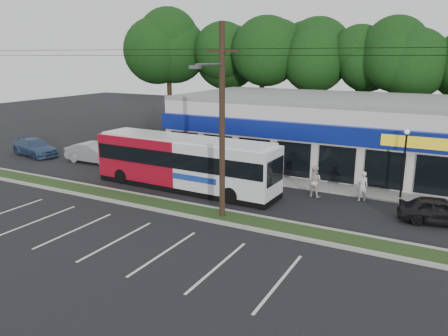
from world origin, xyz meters
TOP-DOWN VIEW (x-y plane):
  - ground at (0.00, 0.00)m, footprint 120.00×120.00m
  - grass_strip at (0.00, 1.00)m, footprint 40.00×1.60m
  - curb_south at (0.00, 0.15)m, footprint 40.00×0.25m
  - curb_north at (0.00, 1.85)m, footprint 40.00×0.25m
  - sidewalk at (5.00, 9.00)m, footprint 32.00×2.20m
  - strip_mall at (5.50, 15.91)m, footprint 25.00×12.55m
  - utility_pole at (2.83, 0.93)m, footprint 50.00×2.77m
  - lamp_post at (11.00, 8.80)m, footprint 0.30×0.30m
  - tree_line at (4.00, 26.00)m, footprint 46.76×6.76m
  - metrobus at (-1.62, 4.50)m, footprint 12.65×3.03m
  - car_dark at (13.23, 5.50)m, footprint 4.23×2.23m
  - car_silver at (-11.95, 7.00)m, footprint 4.95×1.90m
  - car_blue at (-18.34, 6.50)m, footprint 5.24×2.89m
  - pedestrian_a at (9.00, 7.34)m, footprint 0.79×0.71m
  - pedestrian_b at (6.24, 6.81)m, footprint 1.01×0.82m

SIDE VIEW (x-z plane):
  - ground at x=0.00m, z-range 0.00..0.00m
  - sidewalk at x=5.00m, z-range 0.00..0.10m
  - grass_strip at x=0.00m, z-range 0.00..0.12m
  - curb_south at x=0.00m, z-range 0.00..0.14m
  - curb_north at x=0.00m, z-range 0.00..0.14m
  - car_dark at x=13.23m, z-range 0.00..1.37m
  - car_blue at x=-18.34m, z-range 0.00..1.44m
  - car_silver at x=-11.95m, z-range 0.00..1.61m
  - pedestrian_a at x=9.00m, z-range 0.00..1.82m
  - pedestrian_b at x=6.24m, z-range 0.00..1.92m
  - metrobus at x=-1.62m, z-range 0.10..3.48m
  - strip_mall at x=5.50m, z-range 0.00..5.30m
  - lamp_post at x=11.00m, z-range 0.55..4.80m
  - utility_pole at x=2.83m, z-range 0.41..10.41m
  - tree_line at x=4.00m, z-range 2.50..14.33m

